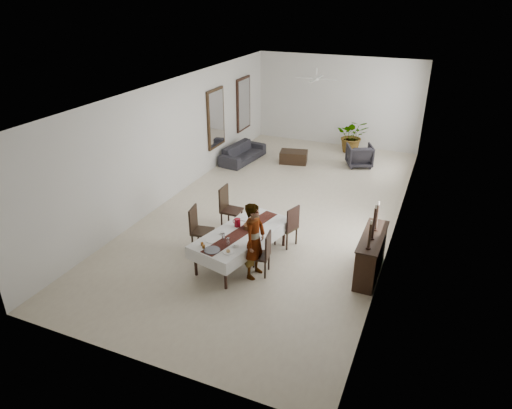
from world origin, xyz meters
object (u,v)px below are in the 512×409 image
object	(u,v)px
sideboard_body	(371,256)
woman	(254,241)
dining_table_top	(242,233)
red_pitcher	(237,223)
sofa	(243,153)

from	to	relation	value
sideboard_body	woman	bearing A→B (deg)	-156.28
dining_table_top	red_pitcher	world-z (taller)	red_pitcher
dining_table_top	woman	distance (m)	0.67
dining_table_top	woman	size ratio (longest dim) A/B	1.34
sideboard_body	sofa	xyz separation A→B (m)	(-5.18, 5.15, -0.16)
red_pitcher	sideboard_body	xyz separation A→B (m)	(2.81, 0.32, -0.33)
red_pitcher	woman	world-z (taller)	woman
woman	sofa	xyz separation A→B (m)	(-3.03, 6.10, -0.53)
red_pitcher	woman	distance (m)	0.91
dining_table_top	woman	xyz separation A→B (m)	(0.48, -0.44, 0.16)
red_pitcher	sofa	distance (m)	5.99
dining_table_top	sideboard_body	bearing A→B (deg)	24.40
sofa	sideboard_body	bearing A→B (deg)	-127.92
woman	sideboard_body	bearing A→B (deg)	-60.20
dining_table_top	sofa	distance (m)	6.22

